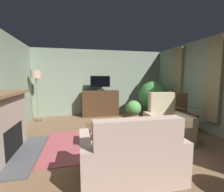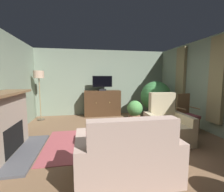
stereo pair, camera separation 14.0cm
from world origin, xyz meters
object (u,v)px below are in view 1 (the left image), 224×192
(armchair_near_window, at_px, (166,126))
(side_chair_nearest_door, at_px, (184,112))
(floor_lamp, at_px, (36,79))
(tv_remote, at_px, (114,122))
(sofa_floral, at_px, (131,157))
(tv_cabinet, at_px, (100,104))
(potted_plant_leafy_by_curtain, at_px, (133,111))
(potted_plant_tall_palm_by_window, at_px, (153,96))
(coffee_table, at_px, (111,127))
(fireplace, at_px, (2,127))
(television, at_px, (100,83))

(armchair_near_window, relative_size, side_chair_nearest_door, 1.06)
(side_chair_nearest_door, distance_m, floor_lamp, 4.76)
(tv_remote, relative_size, sofa_floral, 0.12)
(tv_remote, height_order, side_chair_nearest_door, side_chair_nearest_door)
(tv_cabinet, bearing_deg, potted_plant_leafy_by_curtain, -55.64)
(tv_cabinet, relative_size, potted_plant_tall_palm_by_window, 1.03)
(potted_plant_leafy_by_curtain, bearing_deg, tv_cabinet, 124.36)
(armchair_near_window, bearing_deg, coffee_table, 178.53)
(fireplace, relative_size, armchair_near_window, 1.50)
(fireplace, relative_size, floor_lamp, 0.97)
(television, relative_size, armchair_near_window, 0.67)
(armchair_near_window, distance_m, side_chair_nearest_door, 0.98)
(television, distance_m, potted_plant_tall_palm_by_window, 2.04)
(coffee_table, distance_m, potted_plant_leafy_by_curtain, 1.73)
(armchair_near_window, xyz_separation_m, side_chair_nearest_door, (0.83, 0.47, 0.20))
(potted_plant_leafy_by_curtain, bearing_deg, tv_remote, -126.89)
(coffee_table, bearing_deg, tv_cabinet, 86.91)
(sofa_floral, height_order, armchair_near_window, armchair_near_window)
(television, xyz_separation_m, armchair_near_window, (1.20, -2.67, -0.95))
(tv_remote, xyz_separation_m, floor_lamp, (-2.17, 2.25, 1.00))
(fireplace, bearing_deg, tv_cabinet, 51.67)
(sofa_floral, bearing_deg, coffee_table, 92.10)
(sofa_floral, height_order, side_chair_nearest_door, side_chair_nearest_door)
(tv_remote, bearing_deg, coffee_table, -135.44)
(television, height_order, potted_plant_tall_palm_by_window, television)
(tv_cabinet, bearing_deg, fireplace, -128.33)
(side_chair_nearest_door, bearing_deg, tv_remote, -171.97)
(television, height_order, armchair_near_window, television)
(tv_cabinet, distance_m, potted_plant_tall_palm_by_window, 2.03)
(coffee_table, xyz_separation_m, potted_plant_leafy_by_curtain, (1.04, 1.39, 0.02))
(armchair_near_window, bearing_deg, potted_plant_tall_palm_by_window, 71.84)
(floor_lamp, bearing_deg, tv_remote, -46.16)
(side_chair_nearest_door, bearing_deg, fireplace, -172.48)
(television, xyz_separation_m, tv_remote, (-0.04, -2.49, -0.84))
(potted_plant_tall_palm_by_window, bearing_deg, tv_cabinet, 157.19)
(armchair_near_window, bearing_deg, tv_remote, 171.62)
(coffee_table, height_order, side_chair_nearest_door, side_chair_nearest_door)
(armchair_near_window, bearing_deg, sofa_floral, -137.58)
(tv_cabinet, distance_m, side_chair_nearest_door, 3.03)
(tv_cabinet, relative_size, potted_plant_leafy_by_curtain, 1.84)
(side_chair_nearest_door, bearing_deg, tv_cabinet, 132.11)
(sofa_floral, xyz_separation_m, armchair_near_window, (1.30, 1.19, 0.02))
(coffee_table, xyz_separation_m, armchair_near_window, (1.35, -0.03, -0.05))
(armchair_near_window, bearing_deg, fireplace, -178.54)
(fireplace, bearing_deg, television, 51.14)
(side_chair_nearest_door, xyz_separation_m, floor_lamp, (-4.24, 1.96, 0.91))
(tv_cabinet, height_order, sofa_floral, tv_cabinet)
(tv_remote, height_order, armchair_near_window, armchair_near_window)
(potted_plant_leafy_by_curtain, bearing_deg, floor_lamp, 161.81)
(television, xyz_separation_m, floor_lamp, (-2.20, -0.23, 0.15))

